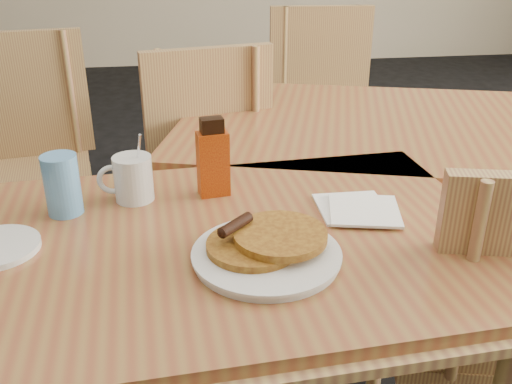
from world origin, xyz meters
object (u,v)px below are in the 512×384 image
Objects in this scene: chair_neighbor_near at (499,311)px; coffee_mug at (132,178)px; main_table at (225,255)px; neighbor_table at (384,134)px; chair_main_far at (213,173)px; blue_tumbler at (62,185)px; chair_neighbor_far at (324,103)px; chair_wall_extra at (30,141)px; syrup_bottle at (213,160)px; pancake_plate at (266,250)px.

coffee_mug is at bearing 175.80° from chair_neighbor_near.
main_table is 0.78× the size of neighbor_table.
chair_neighbor_near is (0.57, -0.79, -0.03)m from chair_main_far.
chair_neighbor_far is at bearing 54.06° from blue_tumbler.
neighbor_table is 1.04m from blue_tumbler.
chair_neighbor_near is 6.87× the size of blue_tumbler.
main_table is 1.20× the size of chair_neighbor_far.
chair_wall_extra is at bearing -163.33° from chair_neighbor_far.
syrup_bottle reaches higher than neighbor_table.
chair_main_far is (0.03, 0.73, -0.13)m from main_table.
main_table is 0.63m from chair_neighbor_near.
chair_wall_extra reaches higher than pancake_plate.
syrup_bottle reaches higher than chair_neighbor_near.
main_table is 1.32× the size of chair_neighbor_near.
main_table is at bearing -103.89° from chair_main_far.
chair_neighbor_near is 0.94× the size of chair_wall_extra.
main_table is 9.06× the size of blue_tumbler.
chair_main_far is 0.97× the size of chair_neighbor_far.
pancake_plate is 0.31m from syrup_bottle.
blue_tumbler reaches higher than pancake_plate.
chair_wall_extra is at bearing 137.33° from chair_main_far.
chair_wall_extra is at bearing 120.00° from pancake_plate.
main_table is at bearing -25.09° from blue_tumbler.
chair_neighbor_near is 5.60× the size of coffee_mug.
chair_neighbor_far is at bearing 67.79° from main_table.
chair_neighbor_near is at bearing -84.65° from chair_neighbor_far.
syrup_bottle is (-0.08, 0.30, 0.07)m from pancake_plate.
blue_tumbler is (-0.90, -1.24, 0.22)m from chair_neighbor_far.
neighbor_table is 0.75m from syrup_bottle.
main_table is 0.38m from blue_tumbler.
chair_neighbor_far reaches higher than blue_tumbler.
main_table is at bearing -171.47° from chair_neighbor_near.
chair_neighbor_near reaches higher than neighbor_table.
chair_wall_extra is at bearing 150.05° from chair_neighbor_near.
chair_neighbor_far is at bearing 57.07° from coffee_mug.
syrup_bottle is 1.39× the size of blue_tumbler.
chair_neighbor_near is 4.95× the size of syrup_bottle.
blue_tumbler is (-0.36, -0.58, 0.24)m from chair_main_far.
coffee_mug is at bearing -123.86° from chair_main_far.
chair_neighbor_near is at bearing -18.56° from coffee_mug.
main_table is 0.74m from chair_main_far.
neighbor_table is 8.35× the size of syrup_bottle.
chair_main_far is at bearing 92.96° from pancake_plate.
pancake_plate is at bearing -98.74° from chair_main_far.
chair_main_far is at bearing -39.88° from chair_wall_extra.
chair_neighbor_near is at bearing -31.81° from syrup_bottle.
neighbor_table is 0.75m from chair_neighbor_far.
pancake_plate is (-0.53, -0.04, 0.23)m from chair_neighbor_near.
syrup_bottle is (-0.03, -0.53, 0.26)m from chair_main_far.
chair_neighbor_far is (0.54, 0.67, 0.02)m from chair_main_far.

